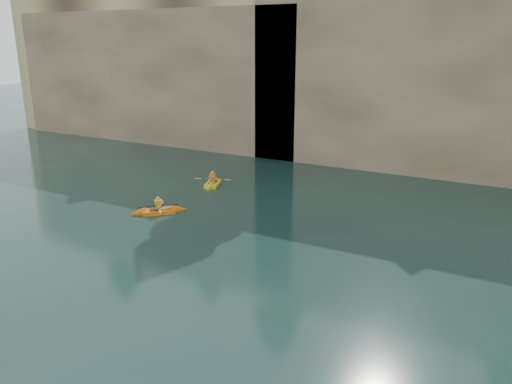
% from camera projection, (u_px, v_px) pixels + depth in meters
% --- Properties ---
extents(ground, '(160.00, 160.00, 0.00)m').
position_uv_depth(ground, '(198.00, 364.00, 12.85)').
color(ground, black).
rests_on(ground, ground).
extents(cliff, '(70.00, 16.00, 12.00)m').
position_uv_depth(cliff, '(432.00, 68.00, 36.29)').
color(cliff, tan).
rests_on(cliff, ground).
extents(cliff_slab_west, '(26.00, 2.40, 10.56)m').
position_uv_depth(cliff_slab_west, '(151.00, 75.00, 39.42)').
color(cliff_slab_west, tan).
rests_on(cliff_slab_west, ground).
extents(cliff_slab_center, '(24.00, 2.40, 11.40)m').
position_uv_depth(cliff_slab_center, '(444.00, 81.00, 29.25)').
color(cliff_slab_center, tan).
rests_on(cliff_slab_center, ground).
extents(sea_cave_west, '(4.50, 1.00, 4.00)m').
position_uv_depth(sea_cave_west, '(169.00, 120.00, 38.92)').
color(sea_cave_west, black).
rests_on(sea_cave_west, ground).
extents(sea_cave_center, '(3.50, 1.00, 3.20)m').
position_uv_depth(sea_cave_center, '(339.00, 142.00, 32.65)').
color(sea_cave_center, black).
rests_on(sea_cave_center, ground).
extents(kayaker_orange, '(2.39, 2.37, 1.04)m').
position_uv_depth(kayaker_orange, '(159.00, 211.00, 23.95)').
color(kayaker_orange, orange).
rests_on(kayaker_orange, ground).
extents(kayaker_yellow, '(2.05, 2.70, 1.07)m').
position_uv_depth(kayaker_yellow, '(213.00, 183.00, 28.51)').
color(kayaker_yellow, yellow).
rests_on(kayaker_yellow, ground).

